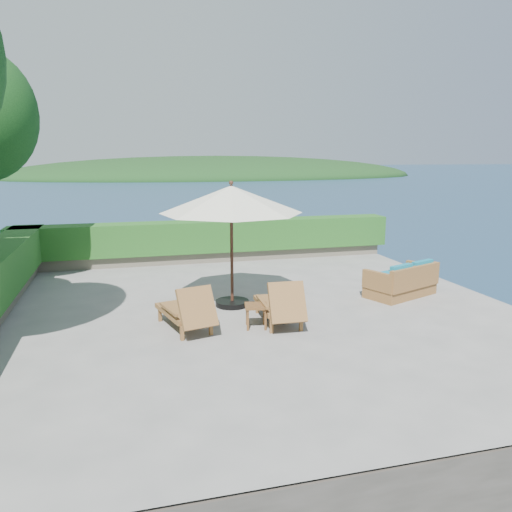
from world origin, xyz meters
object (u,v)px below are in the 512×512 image
object	(u,v)px
lounge_left	(187,310)
side_table	(256,309)
lounge_right	(280,304)
wicker_loveseat	(402,283)
patio_umbrella	(231,201)

from	to	relation	value
lounge_left	side_table	xyz separation A→B (m)	(1.38, -0.20, -0.02)
lounge_right	wicker_loveseat	xyz separation A→B (m)	(3.59, 1.22, -0.08)
patio_umbrella	lounge_left	bearing A→B (deg)	-131.14
lounge_left	wicker_loveseat	world-z (taller)	lounge_left
patio_umbrella	lounge_left	size ratio (longest dim) A/B	2.05
lounge_right	lounge_left	bearing A→B (deg)	179.18
lounge_right	side_table	xyz separation A→B (m)	(-0.54, -0.08, -0.03)
lounge_left	lounge_right	distance (m)	1.93
patio_umbrella	lounge_left	distance (m)	2.78
patio_umbrella	lounge_left	xyz separation A→B (m)	(-1.23, -1.41, -2.05)
lounge_left	wicker_loveseat	bearing A→B (deg)	-3.16
patio_umbrella	lounge_right	world-z (taller)	patio_umbrella
patio_umbrella	wicker_loveseat	xyz separation A→B (m)	(4.28, -0.31, -2.11)
patio_umbrella	side_table	distance (m)	2.62
lounge_right	patio_umbrella	bearing A→B (deg)	116.93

